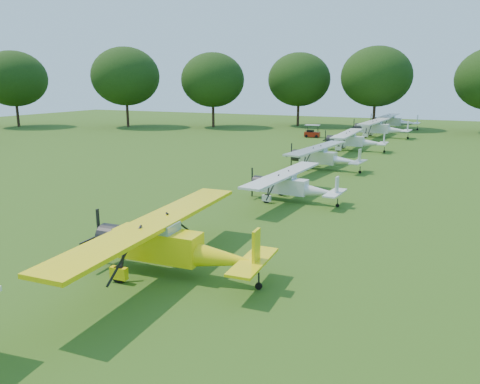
% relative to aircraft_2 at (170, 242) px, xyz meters
% --- Properties ---
extents(ground, '(160.00, 160.00, 0.00)m').
position_rel_aircraft_2_xyz_m(ground, '(-0.58, 6.68, -1.35)').
color(ground, '#325515').
rests_on(ground, ground).
extents(tree_belt, '(137.36, 130.27, 14.52)m').
position_rel_aircraft_2_xyz_m(tree_belt, '(2.99, 6.84, 6.68)').
color(tree_belt, '#301D12').
rests_on(tree_belt, ground).
extents(aircraft_2, '(7.35, 11.70, 2.31)m').
position_rel_aircraft_2_xyz_m(aircraft_2, '(0.00, 0.00, 0.00)').
color(aircraft_2, yellow).
rests_on(aircraft_2, ground).
extents(aircraft_3, '(6.07, 9.67, 1.90)m').
position_rel_aircraft_2_xyz_m(aircraft_3, '(0.53, 12.92, -0.24)').
color(aircraft_3, silver).
rests_on(aircraft_3, ground).
extents(aircraft_4, '(6.61, 10.51, 2.06)m').
position_rel_aircraft_2_xyz_m(aircraft_4, '(-0.53, 24.47, -0.14)').
color(aircraft_4, silver).
rests_on(aircraft_4, ground).
extents(aircraft_5, '(6.75, 10.72, 2.12)m').
position_rel_aircraft_2_xyz_m(aircraft_5, '(-0.54, 36.93, -0.11)').
color(aircraft_5, silver).
rests_on(aircraft_5, ground).
extents(aircraft_6, '(7.65, 12.19, 2.40)m').
position_rel_aircraft_2_xyz_m(aircraft_6, '(0.07, 51.07, 0.05)').
color(aircraft_6, silver).
rests_on(aircraft_6, ground).
extents(aircraft_7, '(7.59, 12.06, 2.38)m').
position_rel_aircraft_2_xyz_m(aircraft_7, '(0.26, 63.73, 0.04)').
color(aircraft_7, silver).
rests_on(aircraft_7, ground).
extents(golf_cart, '(2.08, 1.39, 1.70)m').
position_rel_aircraft_2_xyz_m(golf_cart, '(-8.19, 47.31, -0.78)').
color(golf_cart, '#9F1A0B').
rests_on(golf_cart, ground).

